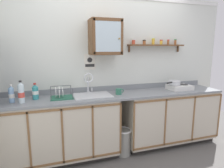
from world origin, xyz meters
name	(u,v)px	position (x,y,z in m)	size (l,w,h in m)	color
floor	(126,159)	(0.00, 0.00, 0.00)	(6.39, 6.39, 0.00)	#565451
back_wall	(114,72)	(0.00, 0.59, 1.23)	(3.99, 0.07, 2.43)	silver
lower_cabinet_run	(61,130)	(-0.88, 0.29, 0.45)	(1.61, 0.57, 0.89)	black
lower_cabinet_run_right	(169,117)	(0.89, 0.29, 0.45)	(1.59, 0.57, 0.89)	black
countertop	(120,95)	(0.00, 0.29, 0.91)	(3.35, 0.59, 0.03)	gray
backsplash	(114,88)	(0.00, 0.56, 0.96)	(3.35, 0.02, 0.08)	gray
sink	(92,97)	(-0.42, 0.33, 0.89)	(0.54, 0.45, 0.45)	silver
hot_plate_stove	(180,87)	(1.06, 0.27, 0.96)	(0.37, 0.28, 0.08)	silver
saucepan	(174,83)	(0.96, 0.29, 1.04)	(0.32, 0.22, 0.07)	silver
bottle_water_blue_0	(11,95)	(-1.47, 0.26, 1.02)	(0.07, 0.07, 0.23)	#8CB7E0
bottle_water_clear_1	(21,93)	(-1.35, 0.22, 1.05)	(0.08, 0.08, 0.29)	silver
bottle_detergent_teal_2	(35,92)	(-1.20, 0.34, 1.02)	(0.08, 0.08, 0.22)	teal
dish_rack	(61,95)	(-0.87, 0.30, 0.96)	(0.30, 0.27, 0.17)	#26664C
mug	(119,91)	(-0.03, 0.26, 0.97)	(0.13, 0.09, 0.09)	#337259
wall_cabinet	(105,37)	(-0.19, 0.41, 1.76)	(0.45, 0.35, 0.51)	brown
spice_shelf	(156,45)	(0.71, 0.50, 1.66)	(0.99, 0.14, 0.22)	brown
warning_sign	(90,62)	(-0.40, 0.57, 1.39)	(0.17, 0.01, 0.24)	silver
trash_bin	(123,141)	(0.01, 0.15, 0.21)	(0.25, 0.25, 0.40)	gray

